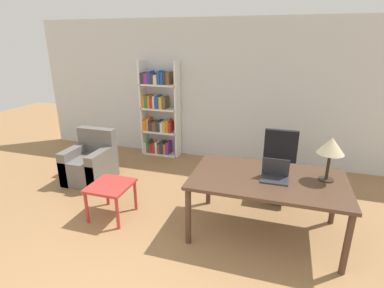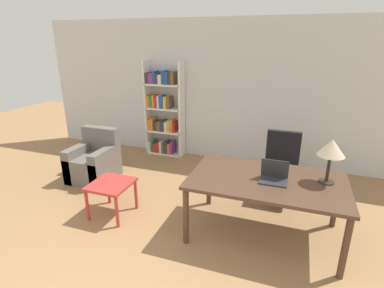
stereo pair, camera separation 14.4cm
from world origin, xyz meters
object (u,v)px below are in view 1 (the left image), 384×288
(desk, at_px, (267,184))
(laptop, at_px, (275,175))
(armchair, at_px, (91,164))
(bookshelf, at_px, (158,114))
(table_lamp, at_px, (331,147))
(side_table_blue, at_px, (111,190))
(office_chair, at_px, (278,169))

(desk, relative_size, laptop, 5.80)
(laptop, xyz_separation_m, armchair, (-3.05, 0.66, -0.53))
(armchair, bearing_deg, bookshelf, 67.27)
(desk, height_order, bookshelf, bookshelf)
(laptop, xyz_separation_m, bookshelf, (-2.41, 2.17, 0.06))
(laptop, relative_size, armchair, 0.36)
(table_lamp, xyz_separation_m, side_table_blue, (-2.67, -0.38, -0.77))
(side_table_blue, height_order, armchair, armchair)
(side_table_blue, bearing_deg, desk, 6.80)
(side_table_blue, height_order, bookshelf, bookshelf)
(bookshelf, bearing_deg, table_lamp, -33.89)
(office_chair, bearing_deg, side_table_blue, -148.52)
(desk, bearing_deg, armchair, 167.82)
(table_lamp, xyz_separation_m, office_chair, (-0.54, 0.92, -0.74))
(side_table_blue, bearing_deg, armchair, 137.14)
(laptop, height_order, side_table_blue, laptop)
(table_lamp, xyz_separation_m, bookshelf, (-2.99, 2.01, -0.30))
(desk, distance_m, bookshelf, 3.18)
(side_table_blue, xyz_separation_m, armchair, (-0.95, 0.88, -0.11))
(side_table_blue, relative_size, bookshelf, 0.29)
(laptop, xyz_separation_m, side_table_blue, (-2.10, -0.22, -0.41))
(table_lamp, height_order, office_chair, table_lamp)
(desk, height_order, armchair, armchair)
(laptop, bearing_deg, side_table_blue, -174.05)
(table_lamp, xyz_separation_m, armchair, (-3.62, 0.50, -0.88))
(desk, relative_size, table_lamp, 3.47)
(table_lamp, height_order, armchair, table_lamp)
(desk, distance_m, table_lamp, 0.83)
(laptop, xyz_separation_m, office_chair, (0.03, 1.09, -0.38))
(desk, height_order, table_lamp, table_lamp)
(desk, xyz_separation_m, table_lamp, (0.65, 0.14, 0.49))
(office_chair, bearing_deg, desk, -95.86)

